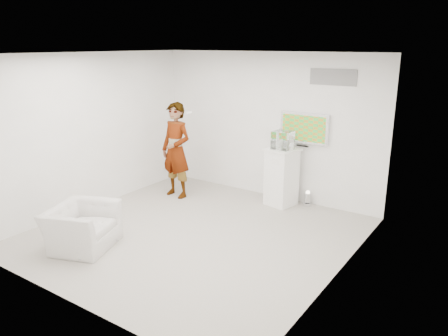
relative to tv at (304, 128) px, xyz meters
The scene contains 10 objects.
room 2.59m from the tv, 109.13° to the right, with size 5.01×5.01×3.00m.
tv is the anchor object (origin of this frame).
logo_decal 1.12m from the tv, ahead, with size 0.90×0.02×0.30m, color slate.
person 2.67m from the tv, 154.89° to the right, with size 0.73×0.48×2.00m, color silver.
armchair 4.51m from the tv, 117.88° to the right, with size 1.04×0.91×0.68m, color silver.
pedestal 1.07m from the tv, 131.14° to the right, with size 0.56×0.56×1.16m, color white.
floor_uplight 1.42m from the tv, 27.22° to the right, with size 0.19×0.19×0.30m, color silver.
vitrine 0.49m from the tv, 131.14° to the right, with size 0.35×0.35×0.35m, color white.
console 0.53m from the tv, 131.14° to the right, with size 0.04×0.14×0.19m, color white.
wii_remote 2.33m from the tv, 155.13° to the right, with size 0.04×0.15×0.04m, color white.
Camera 1 is at (4.29, -5.41, 3.16)m, focal length 35.00 mm.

